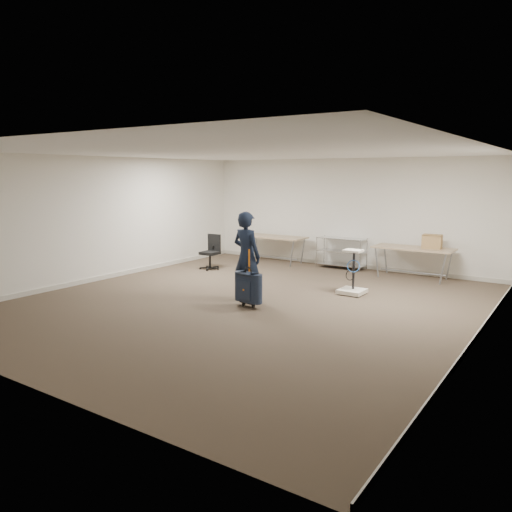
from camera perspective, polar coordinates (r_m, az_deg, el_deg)
The scene contains 10 objects.
ground at distance 9.47m, azimuth -0.83°, elevation -5.37°, with size 9.00×9.00×0.00m, color #413527.
room_shell at distance 10.59m, azimuth 3.42°, elevation -3.51°, with size 8.00×9.00×9.00m.
folding_table_left at distance 13.61m, azimuth 2.02°, elevation 2.06°, with size 1.80×0.75×0.73m.
folding_table_right at distance 12.07m, azimuth 17.54°, elevation 0.69°, with size 1.80×0.75×0.73m.
wire_shelf at distance 12.99m, azimuth 9.74°, elevation 0.52°, with size 1.22×0.47×0.80m.
person at distance 9.57m, azimuth -1.08°, elevation 0.02°, with size 0.62×0.41×1.71m, color black.
suitcase at distance 9.09m, azimuth -0.87°, elevation -3.63°, with size 0.42×0.29×1.07m.
office_chair at distance 12.79m, azimuth -5.19°, elevation -0.30°, with size 0.54×0.54×0.88m.
equipment_cart at distance 10.27m, azimuth 10.94°, elevation -3.00°, with size 0.50×0.50×0.91m.
cardboard_box at distance 12.04m, azimuth 19.48°, elevation 1.57°, with size 0.42×0.31×0.31m, color #A5854C.
Camera 1 is at (5.20, -7.53, 2.41)m, focal length 35.00 mm.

